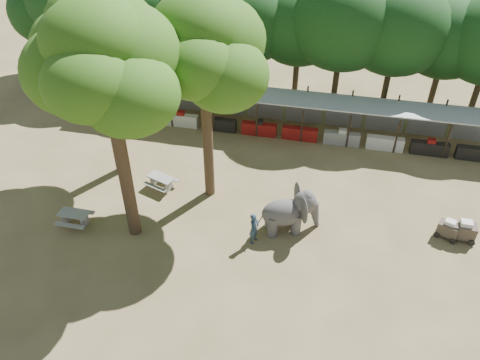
% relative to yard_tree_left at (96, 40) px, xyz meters
% --- Properties ---
extents(ground, '(100.00, 100.00, 0.00)m').
position_rel_yard_tree_left_xyz_m(ground, '(9.13, -7.19, -8.20)').
color(ground, brown).
rests_on(ground, ground).
extents(vendor_stalls, '(28.00, 2.99, 2.80)m').
position_rel_yard_tree_left_xyz_m(vendor_stalls, '(9.13, 6.65, -7.02)').
color(vendor_stalls, '#AAACB2').
rests_on(vendor_stalls, ground).
extents(yard_tree_left, '(7.10, 6.90, 11.02)m').
position_rel_yard_tree_left_xyz_m(yard_tree_left, '(0.00, 0.00, 0.00)').
color(yard_tree_left, '#332316').
rests_on(yard_tree_left, ground).
extents(yard_tree_center, '(7.10, 6.90, 12.04)m').
position_rel_yard_tree_left_xyz_m(yard_tree_center, '(3.00, -5.00, 1.01)').
color(yard_tree_center, '#332316').
rests_on(yard_tree_center, ground).
extents(yard_tree_back, '(7.10, 6.90, 11.36)m').
position_rel_yard_tree_left_xyz_m(yard_tree_back, '(6.00, -1.00, 0.34)').
color(yard_tree_back, '#332316').
rests_on(yard_tree_back, ground).
extents(backdrop_trees, '(46.46, 5.95, 8.33)m').
position_rel_yard_tree_left_xyz_m(backdrop_trees, '(9.13, 11.81, -2.69)').
color(backdrop_trees, '#332316').
rests_on(backdrop_trees, ground).
extents(elephant, '(3.30, 2.53, 2.45)m').
position_rel_yard_tree_left_xyz_m(elephant, '(11.04, -3.23, -6.97)').
color(elephant, '#444242').
rests_on(elephant, ground).
extents(handler, '(0.62, 0.75, 1.79)m').
position_rel_yard_tree_left_xyz_m(handler, '(9.38, -4.56, -7.31)').
color(handler, '#26384C').
rests_on(handler, ground).
extents(picnic_table_near, '(1.64, 1.48, 0.81)m').
position_rel_yard_tree_left_xyz_m(picnic_table_near, '(-0.17, -5.35, -7.67)').
color(picnic_table_near, gray).
rests_on(picnic_table_near, ground).
extents(picnic_table_far, '(1.98, 1.88, 0.79)m').
position_rel_yard_tree_left_xyz_m(picnic_table_far, '(3.22, -1.36, -7.68)').
color(picnic_table_far, gray).
rests_on(picnic_table_far, ground).
extents(cart_front, '(1.33, 1.12, 1.10)m').
position_rel_yard_tree_left_xyz_m(cart_front, '(19.10, -2.07, -7.66)').
color(cart_front, '#3A2F26').
rests_on(cart_front, ground).
extents(cart_back, '(1.27, 0.86, 1.21)m').
position_rel_yard_tree_left_xyz_m(cart_back, '(19.85, -2.08, -7.60)').
color(cart_back, '#3A2F26').
rests_on(cart_back, ground).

